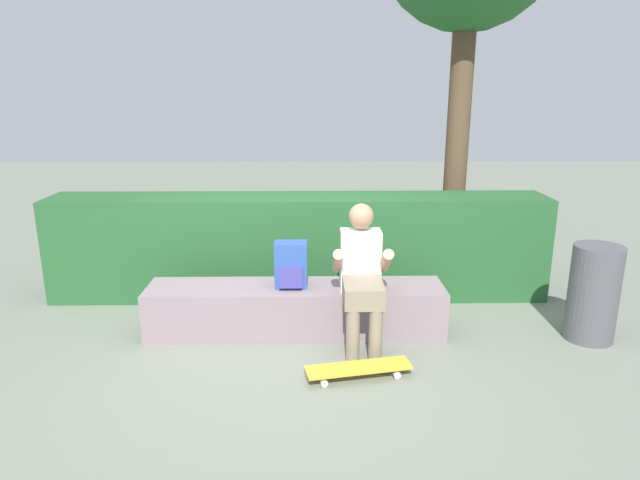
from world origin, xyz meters
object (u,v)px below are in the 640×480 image
Objects in this scene: bench_main at (296,309)px; trash_bin at (593,293)px; backpack_on_bench at (291,265)px; person_skater at (362,272)px; skateboard_near_person at (358,368)px.

trash_bin is (2.54, -0.18, 0.20)m from bench_main.
trash_bin is (2.58, -0.17, -0.20)m from backpack_on_bench.
trash_bin is at bearing -3.84° from backpack_on_bench.
person_skater is at bearing -178.89° from trash_bin.
skateboard_near_person is (-0.07, -0.60, -0.56)m from person_skater.
person_skater is 0.63m from backpack_on_bench.
person_skater is at bearing -19.59° from backpack_on_bench.
trash_bin is at bearing -4.11° from bench_main.
skateboard_near_person is (0.49, -0.82, -0.14)m from bench_main.
bench_main reaches higher than skateboard_near_person.
backpack_on_bench is 0.48× the size of trash_bin.
skateboard_near_person is at bearing -59.20° from bench_main.
skateboard_near_person is 2.06× the size of backpack_on_bench.
backpack_on_bench is (-0.04, -0.01, 0.41)m from bench_main.
bench_main is 3.11× the size of trash_bin.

